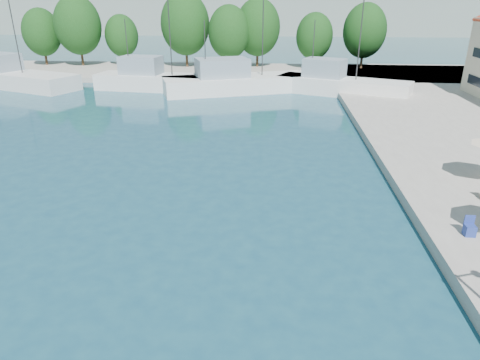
# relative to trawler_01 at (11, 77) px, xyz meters

# --- Properties ---
(quay_far) EXTENTS (90.00, 16.00, 0.60)m
(quay_far) POSITION_rel_trawler_01_xyz_m (25.03, 11.22, -0.77)
(quay_far) COLOR gray
(quay_far) RESTS_ON ground
(hill_west) EXTENTS (180.00, 40.00, 16.00)m
(hill_west) POSITION_rel_trawler_01_xyz_m (3.03, 104.22, 6.93)
(hill_west) COLOR gray
(hill_west) RESTS_ON ground
(hill_east) EXTENTS (140.00, 40.00, 12.00)m
(hill_east) POSITION_rel_trawler_01_xyz_m (73.03, 124.22, 4.93)
(hill_east) COLOR gray
(hill_east) RESTS_ON ground
(trawler_01) EXTENTS (18.32, 10.99, 10.20)m
(trawler_01) POSITION_rel_trawler_01_xyz_m (0.00, 0.00, 0.00)
(trawler_01) COLOR silver
(trawler_01) RESTS_ON ground
(trawler_02) EXTENTS (15.42, 5.60, 10.20)m
(trawler_02) POSITION_rel_trawler_01_xyz_m (18.40, -0.68, 0.00)
(trawler_02) COLOR silver
(trawler_02) RESTS_ON ground
(trawler_03) EXTENTS (19.33, 11.22, 10.20)m
(trawler_03) POSITION_rel_trawler_01_xyz_m (28.43, -0.97, -0.00)
(trawler_03) COLOR white
(trawler_03) RESTS_ON ground
(trawler_04) EXTENTS (14.76, 9.20, 10.20)m
(trawler_04) POSITION_rel_trawler_01_xyz_m (39.27, -1.63, 0.00)
(trawler_04) COLOR white
(trawler_04) RESTS_ON ground
(tree_01) EXTENTS (5.57, 5.57, 8.25)m
(tree_01) POSITION_rel_trawler_01_xyz_m (-3.19, 14.71, 4.29)
(tree_01) COLOR #3F2B19
(tree_01) RESTS_ON quay_far
(tree_02) EXTENTS (6.78, 6.78, 10.03)m
(tree_02) POSITION_rel_trawler_01_xyz_m (2.75, 14.37, 5.32)
(tree_02) COLOR #3F2B19
(tree_02) RESTS_ON quay_far
(tree_03) EXTENTS (4.96, 4.96, 7.35)m
(tree_03) POSITION_rel_trawler_01_xyz_m (8.63, 16.08, 3.77)
(tree_03) COLOR #3F2B19
(tree_03) RESTS_ON quay_far
(tree_04) EXTENTS (7.05, 7.05, 10.43)m
(tree_04) POSITION_rel_trawler_01_xyz_m (18.85, 14.51, 5.55)
(tree_04) COLOR #3F2B19
(tree_04) RESTS_ON quay_far
(tree_05) EXTENTS (5.89, 5.89, 8.72)m
(tree_05) POSITION_rel_trawler_01_xyz_m (25.35, 13.28, 4.57)
(tree_05) COLOR #3F2B19
(tree_05) RESTS_ON quay_far
(tree_06) EXTENTS (6.49, 6.49, 9.61)m
(tree_06) POSITION_rel_trawler_01_xyz_m (29.31, 15.57, 5.08)
(tree_06) COLOR #3F2B19
(tree_06) RESTS_ON quay_far
(tree_07) EXTENTS (5.22, 5.22, 7.72)m
(tree_07) POSITION_rel_trawler_01_xyz_m (37.50, 14.66, 3.99)
(tree_07) COLOR #3F2B19
(tree_07) RESTS_ON quay_far
(tree_08) EXTENTS (6.08, 6.08, 9.00)m
(tree_08) POSITION_rel_trawler_01_xyz_m (44.56, 15.27, 4.73)
(tree_08) COLOR #3F2B19
(tree_08) RESTS_ON quay_far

